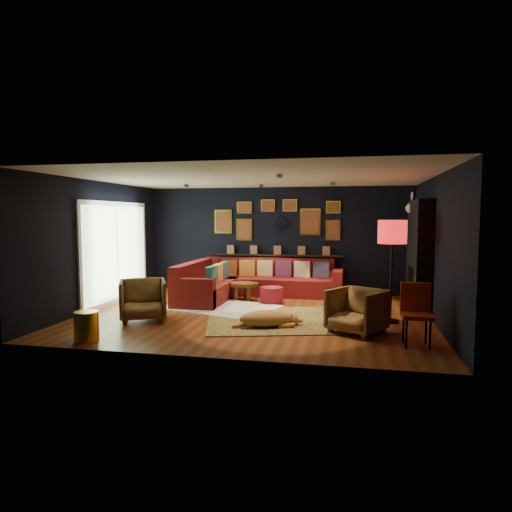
% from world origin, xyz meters
% --- Properties ---
extents(floor, '(6.50, 6.50, 0.00)m').
position_xyz_m(floor, '(0.00, 0.00, 0.00)').
color(floor, brown).
rests_on(floor, ground).
extents(room_walls, '(6.50, 6.50, 6.50)m').
position_xyz_m(room_walls, '(0.00, 0.00, 1.59)').
color(room_walls, black).
rests_on(room_walls, ground).
extents(sectional, '(3.41, 2.69, 0.86)m').
position_xyz_m(sectional, '(-0.61, 1.81, 0.32)').
color(sectional, maroon).
rests_on(sectional, ground).
extents(ledge, '(3.20, 0.12, 0.04)m').
position_xyz_m(ledge, '(0.00, 2.68, 0.92)').
color(ledge, black).
rests_on(ledge, room_walls).
extents(gallery_wall, '(3.15, 0.04, 1.02)m').
position_xyz_m(gallery_wall, '(-0.01, 2.72, 1.81)').
color(gallery_wall, yellow).
rests_on(gallery_wall, room_walls).
extents(sunburst_mirror, '(0.47, 0.16, 0.47)m').
position_xyz_m(sunburst_mirror, '(0.10, 2.72, 1.70)').
color(sunburst_mirror, silver).
rests_on(sunburst_mirror, room_walls).
extents(fireplace, '(0.31, 1.60, 2.20)m').
position_xyz_m(fireplace, '(3.09, 0.90, 1.02)').
color(fireplace, black).
rests_on(fireplace, ground).
extents(deer_head, '(0.50, 0.28, 0.45)m').
position_xyz_m(deer_head, '(3.14, 1.40, 2.05)').
color(deer_head, white).
rests_on(deer_head, fireplace).
extents(sliding_door, '(0.06, 2.80, 2.20)m').
position_xyz_m(sliding_door, '(-3.22, 0.60, 1.10)').
color(sliding_door, white).
rests_on(sliding_door, ground).
extents(ceiling_spots, '(3.30, 2.50, 0.06)m').
position_xyz_m(ceiling_spots, '(-0.00, 0.80, 2.56)').
color(ceiling_spots, black).
rests_on(ceiling_spots, room_walls).
extents(shag_rug, '(2.52, 2.15, 0.03)m').
position_xyz_m(shag_rug, '(-0.79, 0.47, 0.01)').
color(shag_rug, silver).
rests_on(shag_rug, ground).
extents(leopard_rug, '(3.60, 2.97, 0.02)m').
position_xyz_m(leopard_rug, '(0.80, -0.30, 0.01)').
color(leopard_rug, tan).
rests_on(leopard_rug, ground).
extents(coffee_table, '(0.82, 0.66, 0.37)m').
position_xyz_m(coffee_table, '(-0.55, 1.39, 0.32)').
color(coffee_table, '#563717').
rests_on(coffee_table, shag_rug).
extents(pouf, '(0.50, 0.50, 0.33)m').
position_xyz_m(pouf, '(0.12, 1.17, 0.19)').
color(pouf, maroon).
rests_on(pouf, shag_rug).
extents(armchair_left, '(1.05, 1.03, 0.82)m').
position_xyz_m(armchair_left, '(-1.88, -0.90, 0.41)').
color(armchair_left, '#C88D46').
rests_on(armchair_left, ground).
extents(armchair_right, '(1.04, 1.02, 0.80)m').
position_xyz_m(armchair_right, '(1.91, -1.02, 0.40)').
color(armchair_right, '#C88D46').
rests_on(armchair_right, ground).
extents(gold_stool, '(0.36, 0.36, 0.45)m').
position_xyz_m(gold_stool, '(-2.10, -2.35, 0.23)').
color(gold_stool, yellow).
rests_on(gold_stool, ground).
extents(orange_chair, '(0.44, 0.44, 0.91)m').
position_xyz_m(orange_chair, '(2.75, -1.53, 0.54)').
color(orange_chair, black).
rests_on(orange_chair, ground).
extents(floor_lamp, '(0.50, 0.50, 1.82)m').
position_xyz_m(floor_lamp, '(2.50, -0.11, 1.54)').
color(floor_lamp, black).
rests_on(floor_lamp, ground).
extents(dog, '(1.37, 0.99, 0.39)m').
position_xyz_m(dog, '(0.41, -0.97, 0.21)').
color(dog, '#A67040').
rests_on(dog, leopard_rug).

